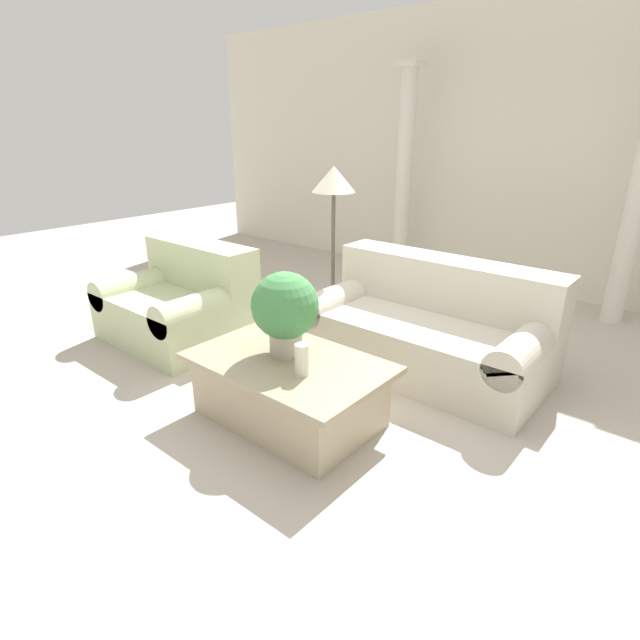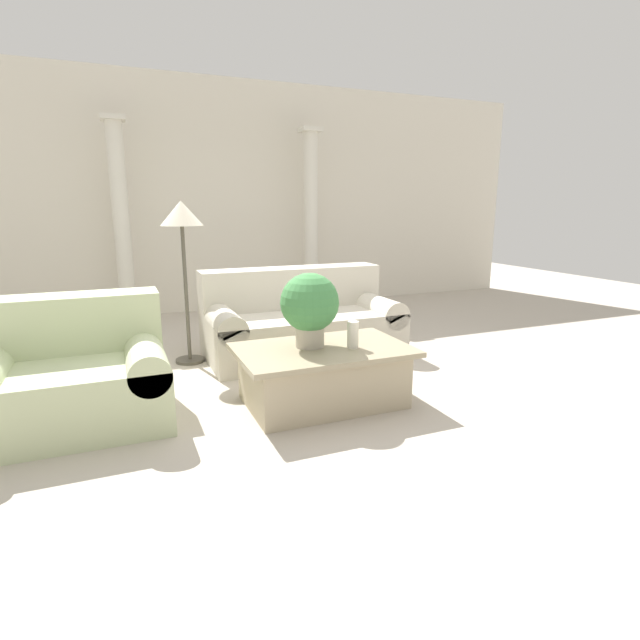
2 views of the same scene
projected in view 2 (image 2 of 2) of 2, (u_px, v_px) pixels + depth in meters
The scene contains 10 objects.
ground_plane at pixel (299, 381), 4.35m from camera, with size 16.00×16.00×0.00m, color #BCB2A3.
wall_back at pixel (215, 198), 7.04m from camera, with size 10.00×0.06×3.20m.
sofa_long at pixel (300, 321), 5.10m from camera, with size 1.91×1.00×0.86m.
loveseat at pixel (72, 373), 3.49m from camera, with size 1.26×1.00×0.86m.
coffee_table at pixel (322, 375), 3.82m from camera, with size 1.30×0.83×0.44m.
potted_plant at pixel (310, 305), 3.73m from camera, with size 0.44×0.44×0.56m.
pillar_candle at pixel (353, 335), 3.74m from camera, with size 0.09×0.09×0.20m.
floor_lamp at pixel (182, 226), 4.59m from camera, with size 0.39×0.39×1.54m.
column_left at pixel (122, 221), 6.20m from camera, with size 0.28×0.28×2.54m.
column_right at pixel (311, 219), 7.15m from camera, with size 0.28×0.28×2.54m.
Camera 2 is at (-1.41, -3.87, 1.49)m, focal length 28.00 mm.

